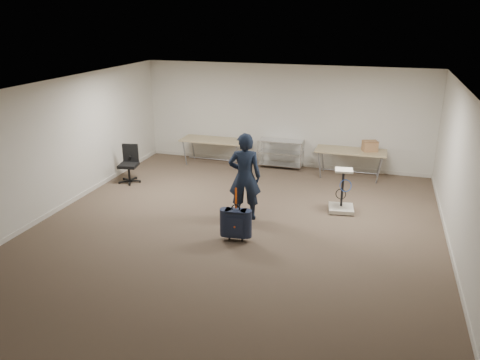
% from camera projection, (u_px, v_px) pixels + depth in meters
% --- Properties ---
extents(ground, '(9.00, 9.00, 0.00)m').
position_uv_depth(ground, '(235.00, 230.00, 9.31)').
color(ground, '#49392C').
rests_on(ground, ground).
extents(room_shell, '(8.00, 9.00, 9.00)m').
position_uv_depth(room_shell, '(254.00, 203.00, 10.54)').
color(room_shell, beige).
rests_on(room_shell, ground).
extents(folding_table_left, '(1.80, 0.75, 0.73)m').
position_uv_depth(folding_table_left, '(213.00, 141.00, 13.16)').
color(folding_table_left, '#928159').
rests_on(folding_table_left, ground).
extents(folding_table_right, '(1.80, 0.75, 0.73)m').
position_uv_depth(folding_table_right, '(351.00, 152.00, 12.12)').
color(folding_table_right, '#928159').
rests_on(folding_table_right, ground).
extents(wire_shelf, '(1.22, 0.47, 0.80)m').
position_uv_depth(wire_shelf, '(281.00, 152.00, 12.94)').
color(wire_shelf, silver).
rests_on(wire_shelf, ground).
extents(person, '(0.76, 0.58, 1.84)m').
position_uv_depth(person, '(245.00, 177.00, 9.56)').
color(person, black).
rests_on(person, ground).
extents(suitcase, '(0.41, 0.27, 1.07)m').
position_uv_depth(suitcase, '(236.00, 223.00, 8.77)').
color(suitcase, black).
rests_on(suitcase, ground).
extents(office_chair, '(0.58, 0.58, 0.95)m').
position_uv_depth(office_chair, '(130.00, 171.00, 11.90)').
color(office_chair, black).
rests_on(office_chair, ground).
extents(equipment_cart, '(0.59, 0.59, 0.96)m').
position_uv_depth(equipment_cart, '(342.00, 200.00, 10.12)').
color(equipment_cart, beige).
rests_on(equipment_cart, ground).
extents(cardboard_box, '(0.43, 0.38, 0.27)m').
position_uv_depth(cardboard_box, '(370.00, 146.00, 11.99)').
color(cardboard_box, brown).
rests_on(cardboard_box, folding_table_right).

